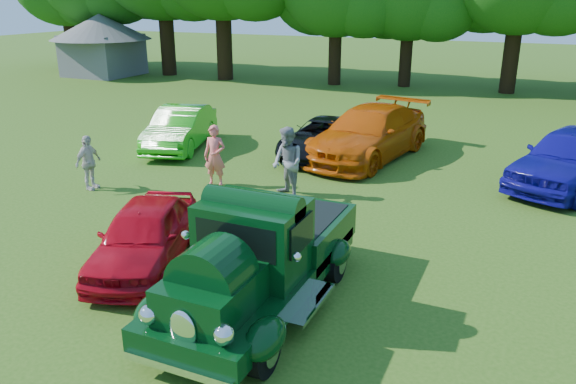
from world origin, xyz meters
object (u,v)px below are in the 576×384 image
at_px(back_car_orange, 369,133).
at_px(spectator_grey, 288,163).
at_px(back_car_black, 324,138).
at_px(spectator_pink, 215,156).
at_px(spectator_white, 88,163).
at_px(gazebo, 101,38).
at_px(back_car_blue, 571,158).
at_px(red_convertible, 145,235).
at_px(back_car_lime, 180,128).
at_px(hero_pickup, 261,260).

xyz_separation_m(back_car_orange, spectator_grey, (-0.89, -4.46, 0.11)).
height_order(back_car_black, spectator_pink, spectator_pink).
distance_m(spectator_white, gazebo, 23.91).
xyz_separation_m(back_car_blue, spectator_grey, (-6.82, -3.86, 0.09)).
relative_size(spectator_grey, spectator_white, 1.23).
bearing_deg(spectator_pink, gazebo, 130.65).
relative_size(back_car_blue, spectator_white, 3.27).
relative_size(red_convertible, back_car_blue, 0.76).
distance_m(back_car_orange, back_car_blue, 5.96).
height_order(back_car_lime, back_car_blue, back_car_blue).
bearing_deg(back_car_blue, red_convertible, -109.08).
xyz_separation_m(back_car_black, back_car_blue, (7.32, -0.23, 0.23)).
distance_m(back_car_black, back_car_orange, 1.46).
relative_size(spectator_pink, spectator_white, 1.14).
distance_m(back_car_black, back_car_blue, 7.33).
bearing_deg(back_car_lime, spectator_white, -104.08).
distance_m(red_convertible, back_car_black, 8.88).
distance_m(hero_pickup, spectator_grey, 5.52).
bearing_deg(spectator_white, back_car_orange, -44.74).
xyz_separation_m(back_car_black, spectator_grey, (0.51, -4.09, 0.32)).
relative_size(red_convertible, back_car_lime, 0.87).
height_order(back_car_black, spectator_white, spectator_white).
distance_m(spectator_grey, gazebo, 26.47).
bearing_deg(back_car_orange, gazebo, 160.96).
relative_size(back_car_orange, spectator_white, 3.76).
relative_size(back_car_lime, back_car_black, 0.98).
bearing_deg(back_car_black, back_car_lime, -167.66).
bearing_deg(hero_pickup, gazebo, 135.85).
bearing_deg(spectator_grey, back_car_blue, 64.35).
relative_size(back_car_black, spectator_grey, 2.36).
bearing_deg(spectator_white, back_car_lime, 2.58).
distance_m(back_car_orange, spectator_grey, 4.55).
distance_m(red_convertible, back_car_orange, 9.42).
height_order(hero_pickup, back_car_orange, hero_pickup).
distance_m(back_car_blue, gazebo, 30.25).
xyz_separation_m(red_convertible, back_car_orange, (1.83, 9.24, 0.19)).
distance_m(hero_pickup, back_car_lime, 10.95).
bearing_deg(spectator_pink, red_convertible, -82.49).
distance_m(back_car_black, spectator_white, 7.43).
xyz_separation_m(back_car_lime, back_car_black, (4.90, 1.08, -0.10)).
xyz_separation_m(hero_pickup, spectator_grey, (-1.82, 5.21, 0.08)).
relative_size(back_car_blue, gazebo, 0.77).
bearing_deg(hero_pickup, back_car_black, 104.06).
height_order(back_car_lime, back_car_orange, back_car_orange).
height_order(red_convertible, back_car_orange, back_car_orange).
xyz_separation_m(hero_pickup, spectator_white, (-7.03, 3.55, -0.10)).
xyz_separation_m(back_car_lime, back_car_blue, (12.22, 0.85, 0.13)).
height_order(back_car_orange, spectator_grey, spectator_grey).
height_order(hero_pickup, back_car_black, hero_pickup).
bearing_deg(gazebo, red_convertible, -47.33).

